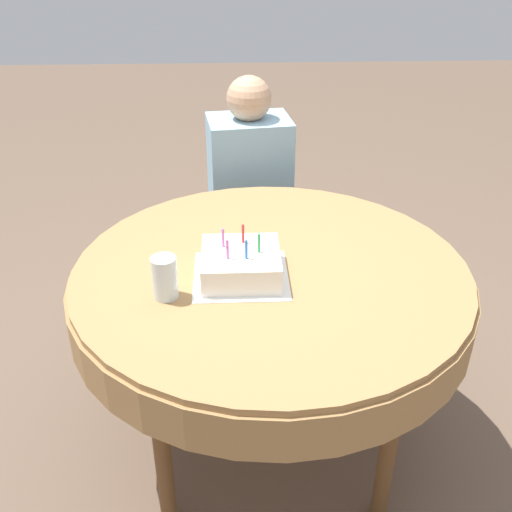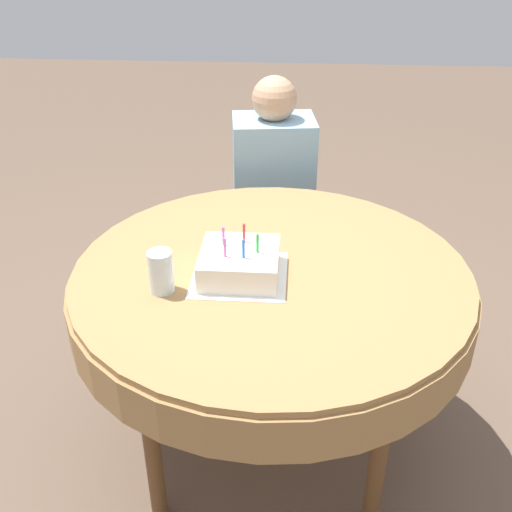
{
  "view_description": "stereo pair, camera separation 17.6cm",
  "coord_description": "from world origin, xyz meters",
  "px_view_note": "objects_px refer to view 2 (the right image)",
  "views": [
    {
      "loc": [
        -0.11,
        -1.53,
        1.67
      ],
      "look_at": [
        -0.05,
        -0.01,
        0.78
      ],
      "focal_mm": 42.0,
      "sensor_mm": 36.0,
      "label": 1
    },
    {
      "loc": [
        0.07,
        -1.53,
        1.67
      ],
      "look_at": [
        -0.05,
        -0.01,
        0.78
      ],
      "focal_mm": 42.0,
      "sensor_mm": 36.0,
      "label": 2
    }
  ],
  "objects_px": {
    "drinking_glass": "(161,272)",
    "person": "(274,179)",
    "birthday_cake": "(240,263)",
    "chair": "(271,209)"
  },
  "relations": [
    {
      "from": "drinking_glass",
      "to": "birthday_cake",
      "type": "bearing_deg",
      "value": 24.83
    },
    {
      "from": "drinking_glass",
      "to": "person",
      "type": "bearing_deg",
      "value": 74.92
    },
    {
      "from": "person",
      "to": "drinking_glass",
      "type": "height_order",
      "value": "person"
    },
    {
      "from": "person",
      "to": "birthday_cake",
      "type": "relative_size",
      "value": 4.81
    },
    {
      "from": "chair",
      "to": "drinking_glass",
      "type": "xyz_separation_m",
      "value": [
        -0.26,
        -1.08,
        0.32
      ]
    },
    {
      "from": "birthday_cake",
      "to": "person",
      "type": "bearing_deg",
      "value": 86.31
    },
    {
      "from": "person",
      "to": "birthday_cake",
      "type": "height_order",
      "value": "person"
    },
    {
      "from": "person",
      "to": "drinking_glass",
      "type": "distance_m",
      "value": 1.04
    },
    {
      "from": "person",
      "to": "birthday_cake",
      "type": "xyz_separation_m",
      "value": [
        -0.06,
        -0.9,
        0.12
      ]
    },
    {
      "from": "chair",
      "to": "birthday_cake",
      "type": "bearing_deg",
      "value": -100.05
    }
  ]
}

